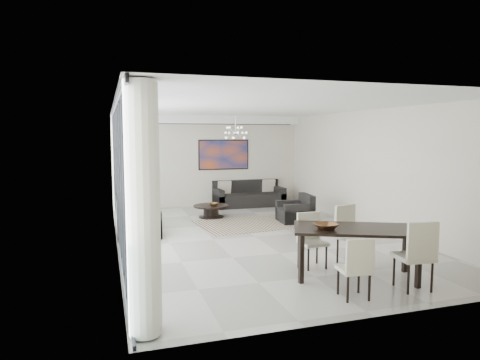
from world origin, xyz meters
name	(u,v)px	position (x,y,z in m)	size (l,w,h in m)	color
room_shell	(275,172)	(0.46, 0.00, 1.45)	(6.00, 9.00, 2.90)	#A8A39B
window_wall	(122,176)	(-2.86, 0.00, 1.47)	(0.37, 8.95, 2.90)	silver
soffit	(210,120)	(0.00, 4.30, 2.77)	(5.98, 0.40, 0.26)	white
painting	(224,155)	(0.50, 4.47, 1.65)	(1.68, 0.04, 0.98)	#B14718
chandelier	(236,133)	(0.30, 2.50, 2.35)	(0.66, 0.66, 0.71)	silver
rug	(247,224)	(0.24, 1.33, 0.01)	(2.43, 1.87, 0.01)	black
coffee_table	(211,210)	(-0.41, 2.52, 0.19)	(0.98, 0.98, 0.34)	black
bowl_coffee	(214,204)	(-0.35, 2.45, 0.38)	(0.25, 0.25, 0.08)	brown
sofa_main	(249,197)	(1.22, 4.07, 0.27)	(2.24, 0.91, 0.81)	black
loveseat	(135,221)	(-2.55, 1.20, 0.28)	(0.94, 1.67, 0.84)	black
armchair	(296,213)	(1.59, 1.23, 0.25)	(0.91, 0.95, 0.73)	black
side_table	(140,205)	(-2.31, 2.81, 0.40)	(0.44, 0.44, 0.60)	black
tv_console	(126,222)	(-2.76, 1.34, 0.24)	(0.43, 1.54, 0.48)	black
television	(132,198)	(-2.60, 1.34, 0.81)	(1.13, 0.15, 0.65)	gray
dining_table	(356,233)	(0.61, -3.10, 0.73)	(2.18, 1.69, 0.81)	black
dining_chair_sw	(357,265)	(0.09, -3.93, 0.50)	(0.45, 0.45, 0.88)	beige
dining_chair_se	(418,251)	(1.12, -3.91, 0.61)	(0.53, 0.53, 1.05)	beige
dining_chair_nw	(311,236)	(0.21, -2.32, 0.54)	(0.43, 0.43, 0.94)	beige
dining_chair_ne	(349,230)	(0.95, -2.35, 0.60)	(0.58, 0.58, 1.03)	beige
bowl_dining	(326,226)	(0.10, -3.04, 0.86)	(0.37, 0.37, 0.09)	brown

